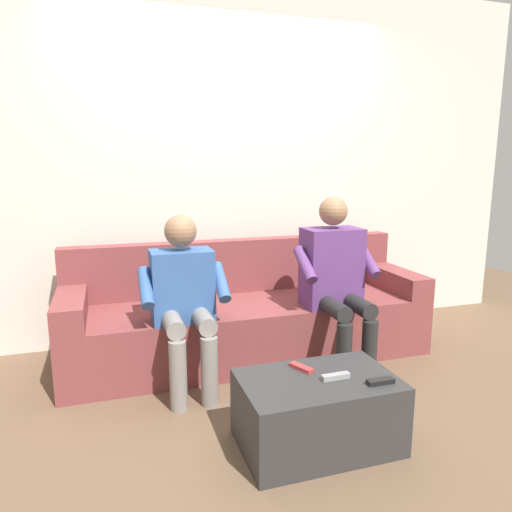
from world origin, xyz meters
TOP-DOWN VIEW (x-y plane):
  - ground_plane at (0.00, 0.60)m, footprint 8.00×8.00m
  - back_wall at (0.00, -0.65)m, footprint 5.24×0.06m
  - couch at (0.00, -0.11)m, footprint 2.56×0.76m
  - coffee_table at (0.00, 1.09)m, footprint 0.76×0.48m
  - person_left_seated at (-0.51, 0.25)m, footprint 0.54×0.55m
  - person_right_seated at (0.51, 0.26)m, footprint 0.53×0.51m
  - remote_gray at (-0.08, 1.12)m, footprint 0.14×0.04m
  - remote_red at (0.04, 0.97)m, footprint 0.09×0.14m
  - remote_black at (-0.26, 1.23)m, footprint 0.14×0.04m

SIDE VIEW (x-z plane):
  - ground_plane at x=0.00m, z-range 0.00..0.00m
  - coffee_table at x=0.00m, z-range 0.00..0.35m
  - couch at x=0.00m, z-range -0.13..0.68m
  - remote_red at x=0.04m, z-range 0.35..0.37m
  - remote_black at x=-0.26m, z-range 0.35..0.38m
  - remote_gray at x=-0.08m, z-range 0.35..0.38m
  - person_right_seated at x=0.51m, z-range 0.06..1.14m
  - person_left_seated at x=-0.51m, z-range 0.06..1.23m
  - back_wall at x=0.00m, z-range 0.00..2.79m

